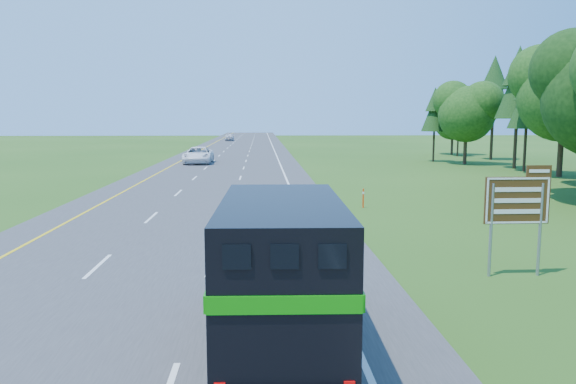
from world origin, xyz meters
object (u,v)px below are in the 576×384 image
white_suv (198,155)px  exit_sign (518,205)px  horse_truck (281,270)px  far_car (229,137)px

white_suv → exit_sign: bearing=-72.0°
white_suv → exit_sign: size_ratio=1.84×
exit_sign → horse_truck: bearing=-144.4°
exit_sign → white_suv: bearing=107.8°
horse_truck → white_suv: bearing=99.4°
far_car → exit_sign: bearing=-84.0°
horse_truck → far_car: horse_truck is taller
horse_truck → exit_sign: exit_sign is taller
white_suv → far_car: size_ratio=1.36×
white_suv → far_car: white_suv is taller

